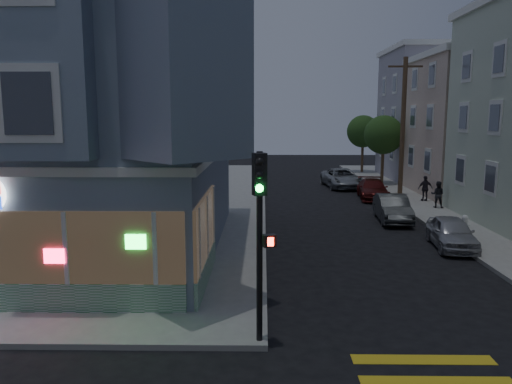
{
  "coord_description": "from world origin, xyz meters",
  "views": [
    {
      "loc": [
        2.88,
        -8.95,
        5.48
      ],
      "look_at": [
        2.65,
        7.11,
        2.99
      ],
      "focal_mm": 35.0,
      "sensor_mm": 36.0,
      "label": 1
    }
  ],
  "objects_px": {
    "parked_car_b": "(393,208)",
    "fire_hydrant": "(465,224)",
    "pedestrian_b": "(425,188)",
    "parked_car_a": "(452,233)",
    "pedestrian_a": "(438,194)",
    "street_tree_near": "(384,135)",
    "parked_car_c": "(373,189)",
    "street_tree_far": "(363,132)",
    "utility_pole": "(403,125)",
    "traffic_signal": "(260,216)",
    "parked_car_d": "(342,178)"
  },
  "relations": [
    {
      "from": "parked_car_b",
      "to": "fire_hydrant",
      "type": "xyz_separation_m",
      "value": [
        2.44,
        -3.22,
        -0.09
      ]
    },
    {
      "from": "pedestrian_b",
      "to": "parked_car_a",
      "type": "height_order",
      "value": "pedestrian_b"
    },
    {
      "from": "pedestrian_a",
      "to": "pedestrian_b",
      "type": "bearing_deg",
      "value": -67.75
    },
    {
      "from": "street_tree_near",
      "to": "parked_car_c",
      "type": "distance_m",
      "value": 7.57
    },
    {
      "from": "street_tree_far",
      "to": "parked_car_b",
      "type": "xyz_separation_m",
      "value": [
        -2.61,
        -21.5,
        -3.25
      ]
    },
    {
      "from": "street_tree_near",
      "to": "utility_pole",
      "type": "bearing_deg",
      "value": -91.91
    },
    {
      "from": "parked_car_c",
      "to": "traffic_signal",
      "type": "xyz_separation_m",
      "value": [
        -7.26,
        -21.34,
        2.56
      ]
    },
    {
      "from": "utility_pole",
      "to": "traffic_signal",
      "type": "relative_size",
      "value": 1.99
    },
    {
      "from": "parked_car_c",
      "to": "fire_hydrant",
      "type": "xyz_separation_m",
      "value": [
        1.94,
        -10.24,
        -0.04
      ]
    },
    {
      "from": "parked_car_a",
      "to": "parked_car_c",
      "type": "bearing_deg",
      "value": 98.93
    },
    {
      "from": "pedestrian_a",
      "to": "parked_car_b",
      "type": "bearing_deg",
      "value": 65.42
    },
    {
      "from": "utility_pole",
      "to": "parked_car_c",
      "type": "relative_size",
      "value": 2.03
    },
    {
      "from": "parked_car_d",
      "to": "traffic_signal",
      "type": "xyz_separation_m",
      "value": [
        -6.04,
        -26.54,
        2.49
      ]
    },
    {
      "from": "parked_car_a",
      "to": "parked_car_b",
      "type": "distance_m",
      "value": 5.32
    },
    {
      "from": "street_tree_near",
      "to": "parked_car_a",
      "type": "height_order",
      "value": "street_tree_near"
    },
    {
      "from": "parked_car_c",
      "to": "parked_car_d",
      "type": "bearing_deg",
      "value": 108.19
    },
    {
      "from": "street_tree_near",
      "to": "fire_hydrant",
      "type": "distance_m",
      "value": 17.05
    },
    {
      "from": "parked_car_d",
      "to": "parked_car_b",
      "type": "bearing_deg",
      "value": -92.16
    },
    {
      "from": "parked_car_d",
      "to": "parked_car_a",
      "type": "bearing_deg",
      "value": -89.52
    },
    {
      "from": "pedestrian_b",
      "to": "parked_car_d",
      "type": "distance_m",
      "value": 7.95
    },
    {
      "from": "pedestrian_a",
      "to": "utility_pole",
      "type": "bearing_deg",
      "value": -54.64
    },
    {
      "from": "parked_car_c",
      "to": "traffic_signal",
      "type": "distance_m",
      "value": 22.68
    },
    {
      "from": "utility_pole",
      "to": "pedestrian_b",
      "type": "distance_m",
      "value": 4.49
    },
    {
      "from": "utility_pole",
      "to": "parked_car_c",
      "type": "distance_m",
      "value": 4.6
    },
    {
      "from": "street_tree_far",
      "to": "pedestrian_a",
      "type": "bearing_deg",
      "value": -87.5
    },
    {
      "from": "pedestrian_a",
      "to": "parked_car_a",
      "type": "distance_m",
      "value": 8.72
    },
    {
      "from": "pedestrian_a",
      "to": "parked_car_d",
      "type": "relative_size",
      "value": 0.3
    },
    {
      "from": "pedestrian_a",
      "to": "parked_car_d",
      "type": "distance_m",
      "value": 9.92
    },
    {
      "from": "pedestrian_a",
      "to": "parked_car_a",
      "type": "xyz_separation_m",
      "value": [
        -2.3,
        -8.4,
        -0.27
      ]
    },
    {
      "from": "utility_pole",
      "to": "street_tree_near",
      "type": "distance_m",
      "value": 6.06
    },
    {
      "from": "traffic_signal",
      "to": "parked_car_a",
      "type": "bearing_deg",
      "value": 31.38
    },
    {
      "from": "street_tree_near",
      "to": "parked_car_a",
      "type": "relative_size",
      "value": 1.39
    },
    {
      "from": "parked_car_b",
      "to": "fire_hydrant",
      "type": "height_order",
      "value": "parked_car_b"
    },
    {
      "from": "utility_pole",
      "to": "parked_car_d",
      "type": "xyz_separation_m",
      "value": [
        -3.14,
        4.72,
        -4.08
      ]
    },
    {
      "from": "pedestrian_a",
      "to": "traffic_signal",
      "type": "bearing_deg",
      "value": 82.09
    },
    {
      "from": "parked_car_a",
      "to": "parked_car_c",
      "type": "height_order",
      "value": "parked_car_a"
    },
    {
      "from": "utility_pole",
      "to": "pedestrian_b",
      "type": "xyz_separation_m",
      "value": [
        1.0,
        -2.06,
        -3.86
      ]
    },
    {
      "from": "parked_car_a",
      "to": "traffic_signal",
      "type": "bearing_deg",
      "value": -124.81
    },
    {
      "from": "utility_pole",
      "to": "parked_car_a",
      "type": "relative_size",
      "value": 2.36
    },
    {
      "from": "parked_car_a",
      "to": "parked_car_d",
      "type": "xyz_separation_m",
      "value": [
        -1.84,
        17.42,
        0.07
      ]
    },
    {
      "from": "parked_car_b",
      "to": "traffic_signal",
      "type": "xyz_separation_m",
      "value": [
        -6.77,
        -14.32,
        2.52
      ]
    },
    {
      "from": "fire_hydrant",
      "to": "traffic_signal",
      "type": "bearing_deg",
      "value": -129.69
    },
    {
      "from": "pedestrian_b",
      "to": "parked_car_a",
      "type": "distance_m",
      "value": 10.89
    },
    {
      "from": "utility_pole",
      "to": "street_tree_far",
      "type": "height_order",
      "value": "utility_pole"
    },
    {
      "from": "parked_car_a",
      "to": "parked_car_c",
      "type": "relative_size",
      "value": 0.86
    },
    {
      "from": "street_tree_far",
      "to": "parked_car_b",
      "type": "bearing_deg",
      "value": -96.93
    },
    {
      "from": "street_tree_far",
      "to": "pedestrian_a",
      "type": "relative_size",
      "value": 3.46
    },
    {
      "from": "pedestrian_b",
      "to": "traffic_signal",
      "type": "height_order",
      "value": "traffic_signal"
    },
    {
      "from": "pedestrian_a",
      "to": "parked_car_d",
      "type": "bearing_deg",
      "value": -43.08
    },
    {
      "from": "parked_car_a",
      "to": "parked_car_d",
      "type": "bearing_deg",
      "value": 102.06
    }
  ]
}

